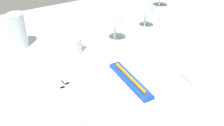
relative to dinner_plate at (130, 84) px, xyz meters
The scene contains 12 objects.
dining_table 0.25m from the dinner_plate, 80.92° to the left, with size 1.80×1.11×0.74m.
dinner_plate is the anchor object (origin of this frame).
toothbrush_package 0.02m from the dinner_plate, 90.00° to the right, with size 0.04×0.21×0.02m.
fork_outer 0.17m from the dinner_plate, 167.82° to the left, with size 0.03×0.23×0.00m.
fork_inner 0.20m from the dinner_plate, behind, with size 0.02×0.22×0.00m.
dinner_knife 0.17m from the dinner_plate, ahead, with size 0.02×0.23×0.00m.
spoon_soup 0.20m from the dinner_plate, 14.92° to the left, with size 0.03×0.23×0.01m.
saucer_left 0.28m from the dinner_plate, 108.43° to the left, with size 0.13×0.13×0.01m, color white.
coffee_cup_left 0.28m from the dinner_plate, 108.10° to the left, with size 0.10×0.08×0.06m.
wine_glass_right 0.32m from the dinner_plate, 70.25° to the left, with size 0.07×0.07×0.14m.
wine_glass_far 0.44m from the dinner_plate, 50.00° to the left, with size 0.07×0.07×0.16m.
drink_tumbler 0.49m from the dinner_plate, 120.05° to the left, with size 0.06×0.06×0.14m.
Camera 1 is at (-0.42, -0.82, 1.29)m, focal length 45.16 mm.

